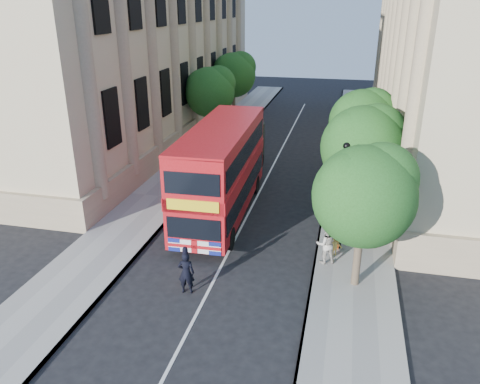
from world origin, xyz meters
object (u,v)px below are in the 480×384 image
Objects in this scene: lamp_post at (342,201)px; woman_pedestrian at (326,244)px; box_van at (242,153)px; double_decker_bus at (222,169)px; police_constable at (186,273)px.

lamp_post is 2.81× the size of woman_pedestrian.
lamp_post is 11.57m from box_van.
double_decker_bus is 7.33m from woman_pedestrian.
box_van is at bearing 91.91° from double_decker_bus.
police_constable is 6.33m from woman_pedestrian.
lamp_post is 7.84m from police_constable.
lamp_post is at bearing -147.55° from police_constable.
police_constable is 0.99× the size of woman_pedestrian.
box_van is at bearing 126.15° from lamp_post.
woman_pedestrian reaches higher than police_constable.
double_decker_bus is (-6.38, 2.54, 0.19)m from lamp_post.
police_constable is (-5.82, -5.00, -1.60)m from lamp_post.
police_constable is (0.97, -14.31, -0.58)m from box_van.
double_decker_bus is 5.81× the size of woman_pedestrian.
police_constable is at bearing -139.36° from lamp_post.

